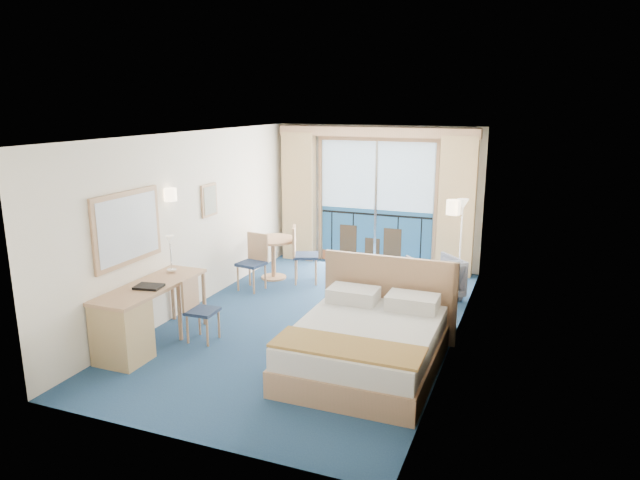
{
  "coord_description": "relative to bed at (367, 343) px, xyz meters",
  "views": [
    {
      "loc": [
        2.93,
        -7.26,
        3.14
      ],
      "look_at": [
        0.02,
        0.2,
        1.18
      ],
      "focal_mm": 32.0,
      "sensor_mm": 36.0,
      "label": 1
    }
  ],
  "objects": [
    {
      "name": "sconce_left",
      "position": [
        -3.09,
        0.54,
        1.53
      ],
      "size": [
        0.18,
        0.18,
        0.18
      ],
      "primitive_type": "cylinder",
      "color": "#FFE1B2",
      "rests_on": "room_walls"
    },
    {
      "name": "round_table",
      "position": [
        -2.61,
        2.82,
        0.24
      ],
      "size": [
        0.83,
        0.83,
        0.74
      ],
      "color": "tan",
      "rests_on": "ground"
    },
    {
      "name": "table_chair_a",
      "position": [
        -2.06,
        2.78,
        0.25
      ],
      "size": [
        0.57,
        0.57,
        1.01
      ],
      "rotation": [
        0.0,
        0.0,
        1.95
      ],
      "color": "#202E4B",
      "rests_on": "ground"
    },
    {
      "name": "mirror",
      "position": [
        -3.12,
        -0.36,
        1.23
      ],
      "size": [
        0.05,
        1.25,
        0.95
      ],
      "color": "tan",
      "rests_on": "room_walls"
    },
    {
      "name": "wall_print",
      "position": [
        -3.12,
        1.59,
        1.28
      ],
      "size": [
        0.04,
        0.42,
        0.52
      ],
      "color": "tan",
      "rests_on": "room_walls"
    },
    {
      "name": "bed",
      "position": [
        0.0,
        0.0,
        0.0
      ],
      "size": [
        1.81,
        2.15,
        1.14
      ],
      "color": "tan",
      "rests_on": "ground"
    },
    {
      "name": "desk_chair",
      "position": [
        -2.35,
        -0.03,
        0.17
      ],
      "size": [
        0.39,
        0.38,
        0.87
      ],
      "rotation": [
        0.0,
        0.0,
        1.6
      ],
      "color": "#202E4B",
      "rests_on": "ground"
    },
    {
      "name": "pelmet",
      "position": [
        -1.15,
        4.24,
        2.26
      ],
      "size": [
        3.8,
        0.25,
        0.18
      ],
      "primitive_type": "cube",
      "color": "tan",
      "rests_on": "room_walls"
    },
    {
      "name": "sconce_right",
      "position": [
        0.79,
        0.99,
        1.53
      ],
      "size": [
        0.18,
        0.18,
        0.18
      ],
      "primitive_type": "cylinder",
      "color": "#FFE1B2",
      "rests_on": "room_walls"
    },
    {
      "name": "armchair",
      "position": [
        0.3,
        2.83,
        0.02
      ],
      "size": [
        1.05,
        1.05,
        0.69
      ],
      "primitive_type": "imported",
      "rotation": [
        0.0,
        0.0,
        3.88
      ],
      "color": "#4D525E",
      "rests_on": "ground"
    },
    {
      "name": "folder",
      "position": [
        -2.78,
        -0.46,
        0.51
      ],
      "size": [
        0.37,
        0.3,
        0.03
      ],
      "primitive_type": "cube",
      "rotation": [
        0.0,
        0.0,
        0.17
      ],
      "color": "black",
      "rests_on": "desk"
    },
    {
      "name": "curtain_left",
      "position": [
        -2.7,
        4.21,
        0.96
      ],
      "size": [
        0.65,
        0.22,
        2.55
      ],
      "primitive_type": "cube",
      "color": "tan",
      "rests_on": "room_walls"
    },
    {
      "name": "balcony_door",
      "position": [
        -1.16,
        4.36,
        0.82
      ],
      "size": [
        2.36,
        0.03,
        2.52
      ],
      "color": "navy",
      "rests_on": "room_walls"
    },
    {
      "name": "nightstand",
      "position": [
        0.59,
        1.45,
        -0.01
      ],
      "size": [
        0.47,
        0.45,
        0.61
      ],
      "primitive_type": "cube",
      "color": "tan",
      "rests_on": "ground"
    },
    {
      "name": "phone",
      "position": [
        0.61,
        1.41,
        0.33
      ],
      "size": [
        0.22,
        0.2,
        0.08
      ],
      "primitive_type": "cube",
      "rotation": [
        0.0,
        0.0,
        -0.39
      ],
      "color": "silver",
      "rests_on": "nightstand"
    },
    {
      "name": "table_chair_b",
      "position": [
        -2.66,
        2.18,
        0.22
      ],
      "size": [
        0.47,
        0.48,
        0.95
      ],
      "rotation": [
        0.0,
        0.0,
        -0.15
      ],
      "color": "#202E4B",
      "rests_on": "ground"
    },
    {
      "name": "floor_lamp",
      "position": [
        0.58,
        3.59,
        0.84
      ],
      "size": [
        0.21,
        0.21,
        1.54
      ],
      "color": "silver",
      "rests_on": "ground"
    },
    {
      "name": "room_walls",
      "position": [
        -1.15,
        1.14,
        1.46
      ],
      "size": [
        4.04,
        6.54,
        2.72
      ],
      "color": "white",
      "rests_on": "ground"
    },
    {
      "name": "desk",
      "position": [
        -2.84,
        -0.81,
        0.13
      ],
      "size": [
        0.6,
        1.74,
        0.82
      ],
      "color": "tan",
      "rests_on": "ground"
    },
    {
      "name": "floor",
      "position": [
        -1.15,
        1.14,
        -0.32
      ],
      "size": [
        6.5,
        6.5,
        0.0
      ],
      "primitive_type": "plane",
      "color": "navy",
      "rests_on": "ground"
    },
    {
      "name": "curtain_right",
      "position": [
        0.4,
        4.21,
        0.96
      ],
      "size": [
        0.65,
        0.22,
        2.55
      ],
      "primitive_type": "cube",
      "color": "tan",
      "rests_on": "room_walls"
    },
    {
      "name": "desk_lamp",
      "position": [
        -2.91,
        0.21,
        0.87
      ],
      "size": [
        0.13,
        0.13,
        0.5
      ],
      "color": "silver",
      "rests_on": "desk"
    }
  ]
}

